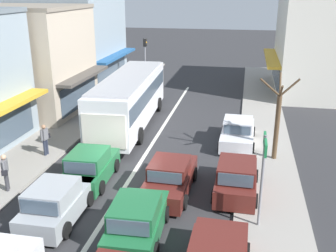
{
  "coord_description": "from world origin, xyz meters",
  "views": [
    {
      "loc": [
        4.9,
        -15.4,
        8.27
      ],
      "look_at": [
        0.95,
        4.26,
        1.2
      ],
      "focal_mm": 42.0,
      "sensor_mm": 36.0,
      "label": 1
    }
  ],
  "objects_px": {
    "pedestrian_browsing_midblock": "(45,138)",
    "traffic_light_downstreet": "(145,54)",
    "hatchback_adjacent_lane_trail": "(137,221)",
    "sedan_queue_far_back": "(170,178)",
    "directional_road_sign": "(264,161)",
    "parked_hatchback_kerb_second": "(236,178)",
    "parked_sedan_kerb_third": "(238,133)",
    "hatchback_behind_bus_near": "(56,203)",
    "street_tree_right": "(277,121)",
    "hatchback_queue_gap_filler": "(90,167)",
    "city_bus": "(130,97)",
    "pedestrian_with_handbag_near": "(5,170)"
  },
  "relations": [
    {
      "from": "street_tree_right",
      "to": "pedestrian_with_handbag_near",
      "type": "distance_m",
      "value": 12.68
    },
    {
      "from": "traffic_light_downstreet",
      "to": "hatchback_adjacent_lane_trail",
      "type": "bearing_deg",
      "value": -76.3
    },
    {
      "from": "parked_hatchback_kerb_second",
      "to": "hatchback_adjacent_lane_trail",
      "type": "bearing_deg",
      "value": -129.73
    },
    {
      "from": "pedestrian_with_handbag_near",
      "to": "pedestrian_browsing_midblock",
      "type": "xyz_separation_m",
      "value": [
        -0.21,
        3.82,
        0.0
      ]
    },
    {
      "from": "traffic_light_downstreet",
      "to": "parked_sedan_kerb_third",
      "type": "bearing_deg",
      "value": -55.39
    },
    {
      "from": "hatchback_behind_bus_near",
      "to": "sedan_queue_far_back",
      "type": "relative_size",
      "value": 0.88
    },
    {
      "from": "city_bus",
      "to": "pedestrian_with_handbag_near",
      "type": "bearing_deg",
      "value": -105.64
    },
    {
      "from": "hatchback_queue_gap_filler",
      "to": "pedestrian_with_handbag_near",
      "type": "distance_m",
      "value": 3.52
    },
    {
      "from": "parked_sedan_kerb_third",
      "to": "hatchback_adjacent_lane_trail",
      "type": "bearing_deg",
      "value": -107.88
    },
    {
      "from": "hatchback_behind_bus_near",
      "to": "traffic_light_downstreet",
      "type": "xyz_separation_m",
      "value": [
        -2.06,
        21.31,
        2.15
      ]
    },
    {
      "from": "traffic_light_downstreet",
      "to": "street_tree_right",
      "type": "distance_m",
      "value": 17.52
    },
    {
      "from": "hatchback_adjacent_lane_trail",
      "to": "sedan_queue_far_back",
      "type": "distance_m",
      "value": 3.52
    },
    {
      "from": "parked_hatchback_kerb_second",
      "to": "street_tree_right",
      "type": "xyz_separation_m",
      "value": [
        1.77,
        3.84,
        1.4
      ]
    },
    {
      "from": "traffic_light_downstreet",
      "to": "pedestrian_with_handbag_near",
      "type": "height_order",
      "value": "traffic_light_downstreet"
    },
    {
      "from": "hatchback_adjacent_lane_trail",
      "to": "parked_sedan_kerb_third",
      "type": "relative_size",
      "value": 0.89
    },
    {
      "from": "sedan_queue_far_back",
      "to": "parked_sedan_kerb_third",
      "type": "distance_m",
      "value": 6.69
    },
    {
      "from": "hatchback_adjacent_lane_trail",
      "to": "traffic_light_downstreet",
      "type": "relative_size",
      "value": 0.9
    },
    {
      "from": "hatchback_queue_gap_filler",
      "to": "parked_hatchback_kerb_second",
      "type": "xyz_separation_m",
      "value": [
        6.44,
        0.19,
        0.0
      ]
    },
    {
      "from": "hatchback_adjacent_lane_trail",
      "to": "parked_sedan_kerb_third",
      "type": "distance_m",
      "value": 10.12
    },
    {
      "from": "sedan_queue_far_back",
      "to": "directional_road_sign",
      "type": "distance_m",
      "value": 4.64
    },
    {
      "from": "hatchback_adjacent_lane_trail",
      "to": "hatchback_queue_gap_filler",
      "type": "xyz_separation_m",
      "value": [
        -3.2,
        3.71,
        0.0
      ]
    },
    {
      "from": "hatchback_queue_gap_filler",
      "to": "pedestrian_browsing_midblock",
      "type": "height_order",
      "value": "pedestrian_browsing_midblock"
    },
    {
      "from": "city_bus",
      "to": "pedestrian_browsing_midblock",
      "type": "height_order",
      "value": "city_bus"
    },
    {
      "from": "city_bus",
      "to": "pedestrian_browsing_midblock",
      "type": "relative_size",
      "value": 6.73
    },
    {
      "from": "city_bus",
      "to": "pedestrian_browsing_midblock",
      "type": "distance_m",
      "value": 6.33
    },
    {
      "from": "hatchback_behind_bus_near",
      "to": "pedestrian_browsing_midblock",
      "type": "bearing_deg",
      "value": 121.25
    },
    {
      "from": "hatchback_queue_gap_filler",
      "to": "pedestrian_with_handbag_near",
      "type": "relative_size",
      "value": 2.31
    },
    {
      "from": "hatchback_behind_bus_near",
      "to": "hatchback_queue_gap_filler",
      "type": "distance_m",
      "value": 3.16
    },
    {
      "from": "parked_hatchback_kerb_second",
      "to": "directional_road_sign",
      "type": "xyz_separation_m",
      "value": [
        0.9,
        -2.4,
        1.97
      ]
    },
    {
      "from": "parked_sedan_kerb_third",
      "to": "directional_road_sign",
      "type": "distance_m",
      "value": 8.45
    },
    {
      "from": "street_tree_right",
      "to": "pedestrian_browsing_midblock",
      "type": "relative_size",
      "value": 2.69
    },
    {
      "from": "hatchback_adjacent_lane_trail",
      "to": "directional_road_sign",
      "type": "relative_size",
      "value": 1.05
    },
    {
      "from": "hatchback_adjacent_lane_trail",
      "to": "traffic_light_downstreet",
      "type": "height_order",
      "value": "traffic_light_downstreet"
    },
    {
      "from": "hatchback_queue_gap_filler",
      "to": "traffic_light_downstreet",
      "type": "relative_size",
      "value": 0.9
    },
    {
      "from": "city_bus",
      "to": "parked_sedan_kerb_third",
      "type": "height_order",
      "value": "city_bus"
    },
    {
      "from": "pedestrian_with_handbag_near",
      "to": "pedestrian_browsing_midblock",
      "type": "relative_size",
      "value": 1.0
    },
    {
      "from": "city_bus",
      "to": "hatchback_queue_gap_filler",
      "type": "relative_size",
      "value": 2.92
    },
    {
      "from": "sedan_queue_far_back",
      "to": "street_tree_right",
      "type": "distance_m",
      "value": 6.38
    },
    {
      "from": "directional_road_sign",
      "to": "sedan_queue_far_back",
      "type": "bearing_deg",
      "value": 151.49
    },
    {
      "from": "pedestrian_browsing_midblock",
      "to": "traffic_light_downstreet",
      "type": "bearing_deg",
      "value": 85.86
    },
    {
      "from": "pedestrian_browsing_midblock",
      "to": "sedan_queue_far_back",
      "type": "bearing_deg",
      "value": -18.77
    },
    {
      "from": "parked_sedan_kerb_third",
      "to": "street_tree_right",
      "type": "height_order",
      "value": "street_tree_right"
    },
    {
      "from": "parked_hatchback_kerb_second",
      "to": "pedestrian_with_handbag_near",
      "type": "xyz_separation_m",
      "value": [
        -9.51,
        -1.86,
        0.36
      ]
    },
    {
      "from": "parked_hatchback_kerb_second",
      "to": "pedestrian_browsing_midblock",
      "type": "height_order",
      "value": "pedestrian_browsing_midblock"
    },
    {
      "from": "street_tree_right",
      "to": "pedestrian_browsing_midblock",
      "type": "bearing_deg",
      "value": -170.69
    },
    {
      "from": "pedestrian_with_handbag_near",
      "to": "traffic_light_downstreet",
      "type": "bearing_deg",
      "value": 87.27
    },
    {
      "from": "traffic_light_downstreet",
      "to": "pedestrian_browsing_midblock",
      "type": "relative_size",
      "value": 2.58
    },
    {
      "from": "parked_hatchback_kerb_second",
      "to": "hatchback_queue_gap_filler",
      "type": "bearing_deg",
      "value": -178.33
    },
    {
      "from": "street_tree_right",
      "to": "pedestrian_with_handbag_near",
      "type": "bearing_deg",
      "value": -153.19
    },
    {
      "from": "city_bus",
      "to": "directional_road_sign",
      "type": "height_order",
      "value": "directional_road_sign"
    }
  ]
}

